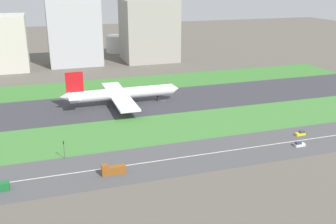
# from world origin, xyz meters

# --- Properties ---
(ground_plane) EXTENTS (800.00, 800.00, 0.00)m
(ground_plane) POSITION_xyz_m (0.00, 0.00, 0.00)
(ground_plane) COLOR #5B564C
(runway) EXTENTS (280.00, 46.00, 0.10)m
(runway) POSITION_xyz_m (0.00, 0.00, 0.05)
(runway) COLOR #38383D
(runway) RESTS_ON ground_plane
(grass_median_north) EXTENTS (280.00, 36.00, 0.10)m
(grass_median_north) POSITION_xyz_m (0.00, 41.00, 0.05)
(grass_median_north) COLOR #3D7A33
(grass_median_north) RESTS_ON ground_plane
(grass_median_south) EXTENTS (280.00, 36.00, 0.10)m
(grass_median_south) POSITION_xyz_m (0.00, -41.00, 0.05)
(grass_median_south) COLOR #427F38
(grass_median_south) RESTS_ON ground_plane
(highway) EXTENTS (280.00, 28.00, 0.10)m
(highway) POSITION_xyz_m (0.00, -73.00, 0.05)
(highway) COLOR #4C4C4F
(highway) RESTS_ON ground_plane
(highway_centerline) EXTENTS (266.00, 0.50, 0.01)m
(highway_centerline) POSITION_xyz_m (0.00, -73.00, 0.11)
(highway_centerline) COLOR silver
(highway_centerline) RESTS_ON highway
(airliner) EXTENTS (65.00, 56.00, 19.70)m
(airliner) POSITION_xyz_m (-24.54, 0.00, 6.23)
(airliner) COLOR white
(airliner) RESTS_ON runway
(car_1) EXTENTS (4.40, 1.80, 2.00)m
(car_1) POSITION_xyz_m (33.69, -78.00, 0.92)
(car_1) COLOR silver
(car_1) RESTS_ON highway
(truck_1) EXTENTS (8.40, 2.50, 4.00)m
(truck_1) POSITION_xyz_m (-43.12, -78.00, 1.67)
(truck_1) COLOR brown
(truck_1) RESTS_ON highway
(car_3) EXTENTS (4.40, 1.80, 2.00)m
(car_3) POSITION_xyz_m (41.61, -68.00, 0.92)
(car_3) COLOR yellow
(car_3) RESTS_ON highway
(traffic_light) EXTENTS (0.36, 0.50, 7.20)m
(traffic_light) POSITION_xyz_m (-58.23, -60.01, 4.29)
(traffic_light) COLOR #4C4C51
(traffic_light) RESTS_ON highway
(terminal_building) EXTENTS (37.23, 37.94, 39.83)m
(terminal_building) POSITION_xyz_m (-90.00, 114.00, 19.91)
(terminal_building) COLOR beige
(terminal_building) RESTS_ON ground_plane
(hangar_building) EXTENTS (39.94, 26.19, 54.08)m
(hangar_building) POSITION_xyz_m (-36.24, 114.00, 27.04)
(hangar_building) COLOR #B2B2B7
(hangar_building) RESTS_ON ground_plane
(office_tower) EXTENTS (42.81, 37.56, 49.21)m
(office_tower) POSITION_xyz_m (23.87, 114.00, 24.61)
(office_tower) COLOR #9E998E
(office_tower) RESTS_ON ground_plane
(fuel_tank_west) EXTENTS (17.81, 17.81, 15.33)m
(fuel_tank_west) POSITION_xyz_m (4.33, 159.00, 7.66)
(fuel_tank_west) COLOR silver
(fuel_tank_west) RESTS_ON ground_plane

